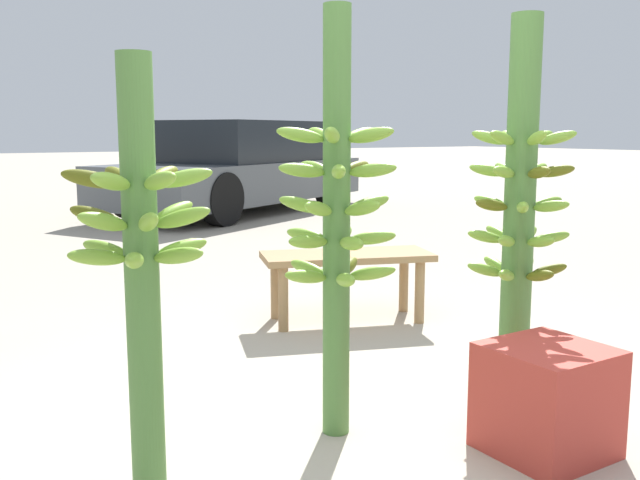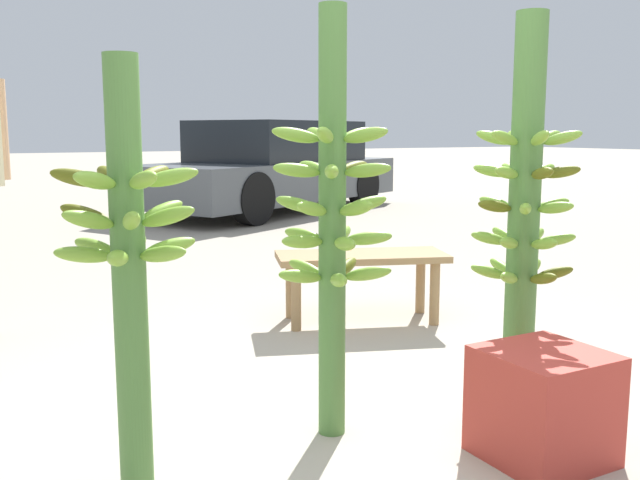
% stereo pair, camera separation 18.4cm
% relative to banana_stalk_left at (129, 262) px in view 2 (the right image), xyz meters
% --- Properties ---
extents(ground_plane, '(80.00, 80.00, 0.00)m').
position_rel_banana_stalk_left_xyz_m(ground_plane, '(0.74, -0.12, -0.76)').
color(ground_plane, '#A89E8C').
extents(banana_stalk_left, '(0.45, 0.45, 1.39)m').
position_rel_banana_stalk_left_xyz_m(banana_stalk_left, '(0.00, 0.00, 0.00)').
color(banana_stalk_left, '#4C7A38').
rests_on(banana_stalk_left, ground_plane).
extents(banana_stalk_center, '(0.46, 0.46, 1.61)m').
position_rel_banana_stalk_left_xyz_m(banana_stalk_center, '(0.79, 0.12, 0.08)').
color(banana_stalk_center, '#4C7A38').
rests_on(banana_stalk_center, ground_plane).
extents(banana_stalk_right, '(0.43, 0.44, 1.64)m').
position_rel_banana_stalk_left_xyz_m(banana_stalk_right, '(1.63, -0.00, 0.06)').
color(banana_stalk_right, '#4C7A38').
rests_on(banana_stalk_right, ground_plane).
extents(market_bench, '(1.11, 0.74, 0.43)m').
position_rel_banana_stalk_left_xyz_m(market_bench, '(1.77, 1.46, -0.41)').
color(market_bench, '#99754C').
rests_on(market_bench, ground_plane).
extents(parked_car, '(4.70, 3.55, 1.32)m').
position_rel_banana_stalk_left_xyz_m(parked_car, '(3.92, 7.33, -0.13)').
color(parked_car, '#4C5156').
rests_on(parked_car, ground_plane).
extents(produce_crate, '(0.40, 0.40, 0.40)m').
position_rel_banana_stalk_left_xyz_m(produce_crate, '(1.34, -0.44, -0.57)').
color(produce_crate, '#B2382D').
rests_on(produce_crate, ground_plane).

